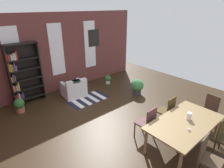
{
  "coord_description": "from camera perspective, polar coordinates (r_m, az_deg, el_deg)",
  "views": [
    {
      "loc": [
        -3.03,
        -2.88,
        3.28
      ],
      "look_at": [
        0.53,
        1.19,
        0.95
      ],
      "focal_mm": 29.63,
      "sensor_mm": 36.0,
      "label": 1
    }
  ],
  "objects": [
    {
      "name": "ground_plane",
      "position": [
        5.31,
        4.34,
        -14.94
      ],
      "size": [
        10.0,
        10.0,
        0.0
      ],
      "primitive_type": "plane",
      "color": "#312213"
    },
    {
      "name": "dining_chair_far_left",
      "position": [
        4.9,
        10.84,
        -11.55
      ],
      "size": [
        0.41,
        0.41,
        0.95
      ],
      "color": "#4D2E2F",
      "rests_on": "ground"
    },
    {
      "name": "window_pane_1",
      "position": [
        7.54,
        -16.69,
        10.03
      ],
      "size": [
        0.55,
        0.02,
        1.98
      ],
      "primitive_type": "cube",
      "color": "white"
    },
    {
      "name": "dining_chair_head_right",
      "position": [
        6.0,
        27.69,
        -7.12
      ],
      "size": [
        0.44,
        0.44,
        0.95
      ],
      "color": "#462E23",
      "rests_on": "ground"
    },
    {
      "name": "window_pane_0",
      "position": [
        7.06,
        -28.14,
        7.4
      ],
      "size": [
        0.55,
        0.02,
        1.98
      ],
      "primitive_type": "cube",
      "color": "white"
    },
    {
      "name": "back_wall_brick",
      "position": [
        7.64,
        -16.79,
        8.99
      ],
      "size": [
        7.65,
        0.12,
        3.05
      ],
      "primitive_type": "cube",
      "color": "brown",
      "rests_on": "ground"
    },
    {
      "name": "dining_chair_far_right",
      "position": [
        5.53,
        16.66,
        -7.81
      ],
      "size": [
        0.41,
        0.41,
        0.95
      ],
      "color": "#3E3015",
      "rests_on": "ground"
    },
    {
      "name": "dining_table",
      "position": [
        4.82,
        21.56,
        -11.43
      ],
      "size": [
        1.97,
        1.07,
        0.73
      ],
      "color": "olive",
      "rests_on": "ground"
    },
    {
      "name": "dining_chair_near_left",
      "position": [
        4.36,
        27.45,
        -19.24
      ],
      "size": [
        0.44,
        0.44,
        0.95
      ],
      "color": "#4B3929",
      "rests_on": "ground"
    },
    {
      "name": "armchair_white",
      "position": [
        7.27,
        -11.63,
        -1.63
      ],
      "size": [
        0.89,
        0.89,
        0.75
      ],
      "color": "silver",
      "rests_on": "ground"
    },
    {
      "name": "vase_on_table",
      "position": [
        4.85,
        22.69,
        -9.12
      ],
      "size": [
        0.11,
        0.11,
        0.18
      ],
      "primitive_type": "cylinder",
      "color": "silver",
      "rests_on": "dining_table"
    },
    {
      "name": "striped_rug",
      "position": [
        7.06,
        -7.38,
        -4.6
      ],
      "size": [
        1.49,
        0.84,
        0.01
      ],
      "color": "#1E1E33",
      "rests_on": "ground"
    },
    {
      "name": "window_pane_2",
      "position": [
        8.29,
        -6.81,
        11.95
      ],
      "size": [
        0.55,
        0.02,
        1.98
      ],
      "primitive_type": "cube",
      "color": "white"
    },
    {
      "name": "potted_plant_by_shelf",
      "position": [
        6.8,
        -26.66,
        -5.87
      ],
      "size": [
        0.33,
        0.33,
        0.48
      ],
      "color": "#9E6042",
      "rests_on": "ground"
    },
    {
      "name": "tealight_candle_0",
      "position": [
        4.5,
        22.68,
        -12.85
      ],
      "size": [
        0.04,
        0.04,
        0.05
      ],
      "primitive_type": "cylinder",
      "color": "silver",
      "rests_on": "dining_table"
    },
    {
      "name": "framed_picture",
      "position": [
        8.35,
        -5.69,
        13.94
      ],
      "size": [
        0.56,
        0.03,
        0.72
      ],
      "primitive_type": "cube",
      "color": "black"
    },
    {
      "name": "potted_plant_corner",
      "position": [
        7.32,
        7.8,
        -0.67
      ],
      "size": [
        0.49,
        0.49,
        0.62
      ],
      "color": "#333338",
      "rests_on": "ground"
    },
    {
      "name": "potted_plant_window",
      "position": [
        8.28,
        -1.33,
        1.53
      ],
      "size": [
        0.28,
        0.28,
        0.4
      ],
      "color": "silver",
      "rests_on": "ground"
    },
    {
      "name": "bookshelf_tall",
      "position": [
        7.09,
        -25.85,
        2.82
      ],
      "size": [
        1.07,
        0.29,
        2.13
      ],
      "color": "black",
      "rests_on": "ground"
    }
  ]
}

